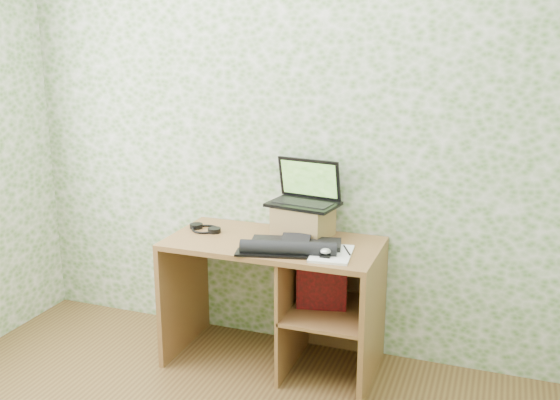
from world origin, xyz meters
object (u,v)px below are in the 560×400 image
at_px(notepad, 332,254).
at_px(desk, 288,285).
at_px(riser, 303,221).
at_px(laptop, 306,194).
at_px(keyboard, 293,246).

bearing_deg(notepad, desk, 148.05).
bearing_deg(riser, notepad, -46.74).
height_order(laptop, notepad, laptop).
distance_m(desk, laptop, 0.54).
height_order(desk, riser, riser).
distance_m(riser, keyboard, 0.28).
bearing_deg(laptop, desk, -99.49).
bearing_deg(laptop, keyboard, -76.15).
bearing_deg(laptop, riser, -81.19).
relative_size(riser, keyboard, 0.53).
bearing_deg(desk, laptop, 71.70).
height_order(riser, notepad, riser).
bearing_deg(laptop, notepad, -42.16).
bearing_deg(riser, laptop, 90.00).
relative_size(laptop, keyboard, 0.74).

